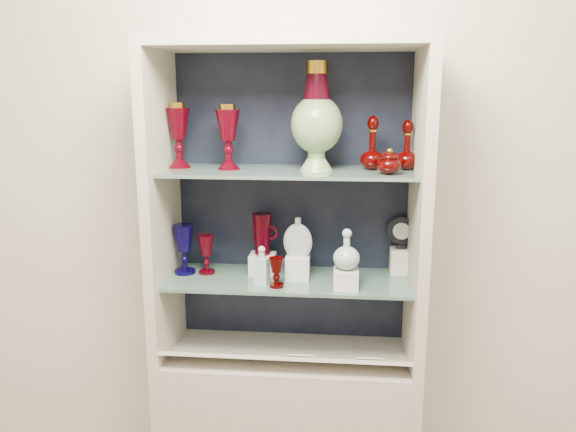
# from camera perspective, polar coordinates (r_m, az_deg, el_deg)

# --- Properties ---
(wall_back) EXTENTS (3.50, 0.02, 2.80)m
(wall_back) POSITION_cam_1_polar(r_m,az_deg,el_deg) (2.29, 0.53, 3.63)
(wall_back) COLOR silver
(wall_back) RESTS_ON ground
(cabinet_back_panel) EXTENTS (0.98, 0.02, 1.15)m
(cabinet_back_panel) POSITION_cam_1_polar(r_m,az_deg,el_deg) (2.27, 0.46, 1.64)
(cabinet_back_panel) COLOR black
(cabinet_back_panel) RESTS_ON cabinet_base
(cabinet_side_left) EXTENTS (0.04, 0.40, 1.15)m
(cabinet_side_left) POSITION_cam_1_polar(r_m,az_deg,el_deg) (2.18, -12.64, 0.90)
(cabinet_side_left) COLOR beige
(cabinet_side_left) RESTS_ON cabinet_base
(cabinet_side_right) EXTENTS (0.04, 0.40, 1.15)m
(cabinet_side_right) POSITION_cam_1_polar(r_m,az_deg,el_deg) (2.10, 13.17, 0.40)
(cabinet_side_right) COLOR beige
(cabinet_side_right) RESTS_ON cabinet_base
(cabinet_top_cap) EXTENTS (1.00, 0.40, 0.04)m
(cabinet_top_cap) POSITION_cam_1_polar(r_m,az_deg,el_deg) (2.05, 0.00, 17.18)
(cabinet_top_cap) COLOR beige
(cabinet_top_cap) RESTS_ON cabinet_side_left
(shelf_lower) EXTENTS (0.92, 0.34, 0.01)m
(shelf_lower) POSITION_cam_1_polar(r_m,az_deg,el_deg) (2.18, 0.05, -6.47)
(shelf_lower) COLOR slate
(shelf_lower) RESTS_ON cabinet_side_left
(shelf_upper) EXTENTS (0.92, 0.34, 0.01)m
(shelf_upper) POSITION_cam_1_polar(r_m,az_deg,el_deg) (2.08, 0.05, 4.53)
(shelf_upper) COLOR slate
(shelf_upper) RESTS_ON cabinet_side_left
(label_ledge) EXTENTS (0.92, 0.17, 0.09)m
(label_ledge) POSITION_cam_1_polar(r_m,az_deg,el_deg) (2.16, -0.29, -14.22)
(label_ledge) COLOR beige
(label_ledge) RESTS_ON cabinet_base
(label_card_0) EXTENTS (0.10, 0.06, 0.03)m
(label_card_0) POSITION_cam_1_polar(r_m,az_deg,el_deg) (2.15, 1.36, -13.93)
(label_card_0) COLOR white
(label_card_0) RESTS_ON label_ledge
(label_card_1) EXTENTS (0.10, 0.06, 0.03)m
(label_card_1) POSITION_cam_1_polar(r_m,az_deg,el_deg) (2.15, 8.30, -14.08)
(label_card_1) COLOR white
(label_card_1) RESTS_ON label_ledge
(pedestal_lamp_left) EXTENTS (0.11, 0.11, 0.24)m
(pedestal_lamp_left) POSITION_cam_1_polar(r_m,az_deg,el_deg) (2.18, -11.05, 8.04)
(pedestal_lamp_left) COLOR #49000B
(pedestal_lamp_left) RESTS_ON shelf_upper
(pedestal_lamp_right) EXTENTS (0.12, 0.12, 0.24)m
(pedestal_lamp_right) POSITION_cam_1_polar(r_m,az_deg,el_deg) (2.11, -6.09, 7.99)
(pedestal_lamp_right) COLOR #49000B
(pedestal_lamp_right) RESTS_ON shelf_upper
(enamel_urn) EXTENTS (0.25, 0.25, 0.39)m
(enamel_urn) POSITION_cam_1_polar(r_m,az_deg,el_deg) (2.06, 2.94, 10.05)
(enamel_urn) COLOR #0F4F2B
(enamel_urn) RESTS_ON shelf_upper
(ruby_decanter_a) EXTENTS (0.11, 0.11, 0.22)m
(ruby_decanter_a) POSITION_cam_1_polar(r_m,az_deg,el_deg) (2.10, 8.59, 7.67)
(ruby_decanter_a) COLOR #3B0100
(ruby_decanter_a) RESTS_ON shelf_upper
(ruby_decanter_b) EXTENTS (0.09, 0.09, 0.20)m
(ruby_decanter_b) POSITION_cam_1_polar(r_m,az_deg,el_deg) (2.12, 12.03, 7.22)
(ruby_decanter_b) COLOR #3B0100
(ruby_decanter_b) RESTS_ON shelf_upper
(lidded_bowl) EXTENTS (0.11, 0.11, 0.09)m
(lidded_bowl) POSITION_cam_1_polar(r_m,az_deg,el_deg) (1.99, 10.24, 5.53)
(lidded_bowl) COLOR #3B0100
(lidded_bowl) RESTS_ON shelf_upper
(cobalt_goblet) EXTENTS (0.10, 0.10, 0.20)m
(cobalt_goblet) POSITION_cam_1_polar(r_m,az_deg,el_deg) (2.25, -10.50, -3.33)
(cobalt_goblet) COLOR #05003A
(cobalt_goblet) RESTS_ON shelf_lower
(ruby_goblet_tall) EXTENTS (0.07, 0.07, 0.16)m
(ruby_goblet_tall) POSITION_cam_1_polar(r_m,az_deg,el_deg) (2.24, -8.28, -3.86)
(ruby_goblet_tall) COLOR #49000B
(ruby_goblet_tall) RESTS_ON shelf_lower
(ruby_goblet_small) EXTENTS (0.07, 0.07, 0.11)m
(ruby_goblet_small) POSITION_cam_1_polar(r_m,az_deg,el_deg) (2.07, -1.17, -5.75)
(ruby_goblet_small) COLOR #3B0100
(ruby_goblet_small) RESTS_ON shelf_lower
(riser_ruby_pitcher) EXTENTS (0.10, 0.10, 0.08)m
(riser_ruby_pitcher) POSITION_cam_1_polar(r_m,az_deg,el_deg) (2.22, -2.59, -4.85)
(riser_ruby_pitcher) COLOR silver
(riser_ruby_pitcher) RESTS_ON shelf_lower
(ruby_pitcher) EXTENTS (0.14, 0.11, 0.16)m
(ruby_pitcher) POSITION_cam_1_polar(r_m,az_deg,el_deg) (2.19, -2.62, -1.82)
(ruby_pitcher) COLOR #49000B
(ruby_pitcher) RESTS_ON riser_ruby_pitcher
(clear_square_bottle) EXTENTS (0.06, 0.06, 0.15)m
(clear_square_bottle) POSITION_cam_1_polar(r_m,az_deg,el_deg) (2.09, -2.69, -5.01)
(clear_square_bottle) COLOR #ACC0C7
(clear_square_bottle) RESTS_ON shelf_lower
(riser_flat_flask) EXTENTS (0.09, 0.09, 0.09)m
(riser_flat_flask) POSITION_cam_1_polar(r_m,az_deg,el_deg) (2.16, 0.99, -5.23)
(riser_flat_flask) COLOR silver
(riser_flat_flask) RESTS_ON shelf_lower
(flat_flask) EXTENTS (0.12, 0.06, 0.16)m
(flat_flask) POSITION_cam_1_polar(r_m,az_deg,el_deg) (2.13, 1.00, -2.07)
(flat_flask) COLOR #B3BCC6
(flat_flask) RESTS_ON riser_flat_flask
(riser_clear_round_decanter) EXTENTS (0.09, 0.09, 0.07)m
(riser_clear_round_decanter) POSITION_cam_1_polar(r_m,az_deg,el_deg) (2.07, 5.90, -6.35)
(riser_clear_round_decanter) COLOR silver
(riser_clear_round_decanter) RESTS_ON shelf_lower
(clear_round_decanter) EXTENTS (0.10, 0.10, 0.15)m
(clear_round_decanter) POSITION_cam_1_polar(r_m,az_deg,el_deg) (2.04, 5.97, -3.49)
(clear_round_decanter) COLOR #ACC0C7
(clear_round_decanter) RESTS_ON riser_clear_round_decanter
(riser_cameo_medallion) EXTENTS (0.08, 0.08, 0.10)m
(riser_cameo_medallion) POSITION_cam_1_polar(r_m,az_deg,el_deg) (2.27, 11.33, -4.44)
(riser_cameo_medallion) COLOR silver
(riser_cameo_medallion) RESTS_ON shelf_lower
(cameo_medallion) EXTENTS (0.11, 0.05, 0.13)m
(cameo_medallion) POSITION_cam_1_polar(r_m,az_deg,el_deg) (2.24, 11.45, -1.63)
(cameo_medallion) COLOR black
(cameo_medallion) RESTS_ON riser_cameo_medallion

